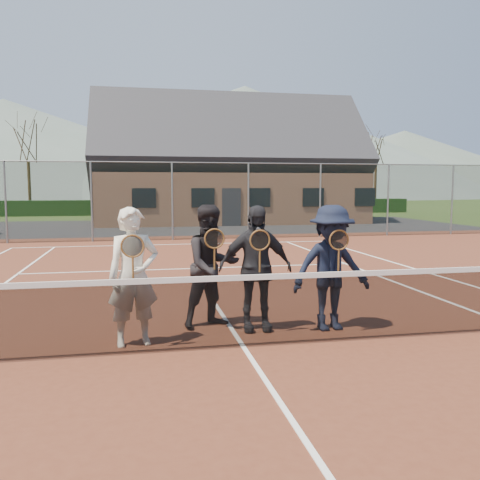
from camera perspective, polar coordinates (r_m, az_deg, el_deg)
The scene contains 19 objects.
ground at distance 26.32m, azimuth -8.49°, elevation 1.42°, with size 220.00×220.00×0.00m, color #2C4318.
court_surface at distance 6.67m, azimuth 0.41°, elevation -12.05°, with size 30.00×30.00×0.02m, color #562819.
tarmac_carpark at distance 26.43m, azimuth -17.19°, elevation 1.25°, with size 40.00×12.00×0.01m, color black.
hedge_row at distance 38.26m, azimuth -9.41°, elevation 3.65°, with size 40.00×1.20×1.10m, color black.
hill_west at distance 104.18m, azimuth -24.81°, elevation 9.28°, with size 110.00×110.00×18.00m, color #54655D.
hill_centre at distance 103.81m, azimuth 0.55°, elevation 10.95°, with size 120.00×120.00×22.00m, color #576961.
hill_east at distance 115.91m, azimuth 17.92°, elevation 8.17°, with size 90.00×90.00×14.00m, color #516157.
court_markings at distance 6.67m, azimuth 0.41°, elevation -11.93°, with size 11.03×23.83×0.01m.
tennis_net at distance 6.53m, azimuth 0.41°, elevation -7.63°, with size 11.68×0.08×1.10m.
perimeter_fence at distance 19.76m, azimuth -7.61°, elevation 4.36°, with size 30.07×0.07×3.02m.
clubhouse at distance 30.73m, azimuth -1.42°, elevation 9.58°, with size 15.60×8.20×7.70m.
tree_b at distance 40.13m, azimuth -22.79°, elevation 10.87°, with size 3.20×3.20×7.77m.
tree_c at distance 39.52m, azimuth -6.64°, elevation 11.37°, with size 3.20×3.20×7.77m.
tree_d at distance 41.57m, azimuth 7.50°, elevation 11.10°, with size 3.20×3.20×7.77m.
tree_e at distance 43.85m, azimuth 15.07°, elevation 10.67°, with size 3.20×3.20×7.77m.
player_a at distance 6.71m, azimuth -11.88°, elevation -4.05°, with size 0.73×0.56×1.80m.
player_b at distance 7.46m, azimuth -3.17°, elevation -2.92°, with size 1.05×0.94×1.80m.
player_c at distance 7.25m, azimuth 1.74°, elevation -3.17°, with size 1.07×0.53×1.80m.
player_d at distance 7.39m, azimuth 10.20°, elevation -3.10°, with size 1.20×0.73×1.80m.
Camera 1 is at (-1.29, -6.21, 2.08)m, focal length 38.00 mm.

